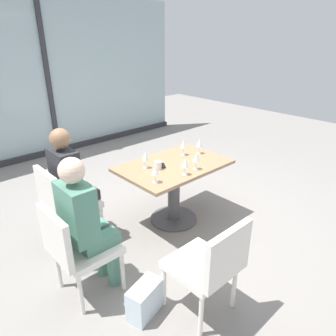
{
  "coord_description": "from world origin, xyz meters",
  "views": [
    {
      "loc": [
        -2.25,
        -2.33,
        2.09
      ],
      "look_at": [
        0.0,
        0.1,
        0.65
      ],
      "focal_mm": 33.35,
      "sensor_mm": 36.0,
      "label": 1
    }
  ],
  "objects_px": {
    "chair_side_end": "(76,247)",
    "chair_front_left": "(210,264)",
    "cell_phone_on_table": "(162,166)",
    "chair_far_left": "(64,201)",
    "handbag_1": "(145,300)",
    "person_far_left": "(72,180)",
    "wine_glass_2": "(196,158)",
    "wine_glass_1": "(145,157)",
    "person_side_end": "(85,220)",
    "wine_glass_0": "(185,163)",
    "wine_glass_3": "(155,170)",
    "coffee_cup": "(158,165)",
    "dining_table_main": "(174,180)",
    "wine_glass_5": "(183,145)",
    "handbag_0": "(93,249)",
    "wine_glass_4": "(199,143)"
  },
  "relations": [
    {
      "from": "chair_side_end",
      "to": "chair_front_left",
      "type": "distance_m",
      "value": 1.09
    },
    {
      "from": "cell_phone_on_table",
      "to": "chair_far_left",
      "type": "bearing_deg",
      "value": -170.1
    },
    {
      "from": "handbag_1",
      "to": "person_far_left",
      "type": "bearing_deg",
      "value": 70.79
    },
    {
      "from": "chair_front_left",
      "to": "wine_glass_2",
      "type": "relative_size",
      "value": 4.7
    },
    {
      "from": "wine_glass_1",
      "to": "person_side_end",
      "type": "bearing_deg",
      "value": -155.75
    },
    {
      "from": "wine_glass_2",
      "to": "wine_glass_1",
      "type": "bearing_deg",
      "value": 133.67
    },
    {
      "from": "wine_glass_0",
      "to": "cell_phone_on_table",
      "type": "bearing_deg",
      "value": 93.86
    },
    {
      "from": "wine_glass_2",
      "to": "cell_phone_on_table",
      "type": "relative_size",
      "value": 1.28
    },
    {
      "from": "wine_glass_3",
      "to": "cell_phone_on_table",
      "type": "relative_size",
      "value": 1.28
    },
    {
      "from": "chair_far_left",
      "to": "coffee_cup",
      "type": "distance_m",
      "value": 1.04
    },
    {
      "from": "dining_table_main",
      "to": "chair_front_left",
      "type": "bearing_deg",
      "value": -122.45
    },
    {
      "from": "person_far_left",
      "to": "wine_glass_5",
      "type": "bearing_deg",
      "value": -14.34
    },
    {
      "from": "wine_glass_5",
      "to": "handbag_1",
      "type": "height_order",
      "value": "wine_glass_5"
    },
    {
      "from": "wine_glass_0",
      "to": "wine_glass_1",
      "type": "xyz_separation_m",
      "value": [
        -0.19,
        0.42,
        0.0
      ]
    },
    {
      "from": "chair_side_end",
      "to": "wine_glass_5",
      "type": "bearing_deg",
      "value": 14.8
    },
    {
      "from": "dining_table_main",
      "to": "chair_front_left",
      "type": "relative_size",
      "value": 1.4
    },
    {
      "from": "person_side_end",
      "to": "wine_glass_3",
      "type": "relative_size",
      "value": 6.81
    },
    {
      "from": "chair_far_left",
      "to": "chair_front_left",
      "type": "bearing_deg",
      "value": -77.26
    },
    {
      "from": "chair_far_left",
      "to": "chair_side_end",
      "type": "xyz_separation_m",
      "value": [
        -0.27,
        -0.77,
        0.0
      ]
    },
    {
      "from": "handbag_1",
      "to": "wine_glass_3",
      "type": "bearing_deg",
      "value": 29.19
    },
    {
      "from": "wine_glass_5",
      "to": "handbag_0",
      "type": "bearing_deg",
      "value": -174.21
    },
    {
      "from": "wine_glass_5",
      "to": "cell_phone_on_table",
      "type": "xyz_separation_m",
      "value": [
        -0.42,
        -0.08,
        -0.13
      ]
    },
    {
      "from": "wine_glass_3",
      "to": "wine_glass_5",
      "type": "height_order",
      "value": "same"
    },
    {
      "from": "coffee_cup",
      "to": "wine_glass_2",
      "type": "bearing_deg",
      "value": -42.91
    },
    {
      "from": "chair_far_left",
      "to": "person_far_left",
      "type": "bearing_deg",
      "value": -0.0
    },
    {
      "from": "wine_glass_3",
      "to": "handbag_0",
      "type": "height_order",
      "value": "wine_glass_3"
    },
    {
      "from": "dining_table_main",
      "to": "wine_glass_0",
      "type": "xyz_separation_m",
      "value": [
        -0.11,
        -0.28,
        0.33
      ]
    },
    {
      "from": "dining_table_main",
      "to": "wine_glass_4",
      "type": "relative_size",
      "value": 6.6
    },
    {
      "from": "wine_glass_3",
      "to": "coffee_cup",
      "type": "distance_m",
      "value": 0.34
    },
    {
      "from": "wine_glass_3",
      "to": "wine_glass_5",
      "type": "bearing_deg",
      "value": 25.04
    },
    {
      "from": "dining_table_main",
      "to": "wine_glass_5",
      "type": "distance_m",
      "value": 0.45
    },
    {
      "from": "coffee_cup",
      "to": "wine_glass_0",
      "type": "bearing_deg",
      "value": -69.45
    },
    {
      "from": "handbag_0",
      "to": "chair_front_left",
      "type": "bearing_deg",
      "value": -73.59
    },
    {
      "from": "chair_far_left",
      "to": "wine_glass_2",
      "type": "bearing_deg",
      "value": -31.27
    },
    {
      "from": "wine_glass_2",
      "to": "wine_glass_3",
      "type": "xyz_separation_m",
      "value": [
        -0.53,
        0.05,
        0.0
      ]
    },
    {
      "from": "chair_far_left",
      "to": "person_side_end",
      "type": "relative_size",
      "value": 0.69
    },
    {
      "from": "person_side_end",
      "to": "chair_far_left",
      "type": "bearing_deg",
      "value": 78.02
    },
    {
      "from": "wine_glass_0",
      "to": "wine_glass_3",
      "type": "distance_m",
      "value": 0.35
    },
    {
      "from": "person_side_end",
      "to": "handbag_0",
      "type": "height_order",
      "value": "person_side_end"
    },
    {
      "from": "dining_table_main",
      "to": "chair_far_left",
      "type": "xyz_separation_m",
      "value": [
        -1.12,
        0.46,
        -0.03
      ]
    },
    {
      "from": "dining_table_main",
      "to": "person_far_left",
      "type": "xyz_separation_m",
      "value": [
        -1.02,
        0.46,
        0.17
      ]
    },
    {
      "from": "cell_phone_on_table",
      "to": "handbag_0",
      "type": "relative_size",
      "value": 0.48
    },
    {
      "from": "person_far_left",
      "to": "wine_glass_3",
      "type": "xyz_separation_m",
      "value": [
        0.56,
        -0.68,
        0.16
      ]
    },
    {
      "from": "wine_glass_3",
      "to": "person_far_left",
      "type": "bearing_deg",
      "value": 129.45
    },
    {
      "from": "wine_glass_1",
      "to": "coffee_cup",
      "type": "xyz_separation_m",
      "value": [
        0.08,
        -0.12,
        -0.09
      ]
    },
    {
      "from": "wine_glass_3",
      "to": "handbag_1",
      "type": "bearing_deg",
      "value": -136.44
    },
    {
      "from": "chair_front_left",
      "to": "handbag_1",
      "type": "bearing_deg",
      "value": 137.98
    },
    {
      "from": "chair_far_left",
      "to": "wine_glass_0",
      "type": "height_order",
      "value": "wine_glass_0"
    },
    {
      "from": "dining_table_main",
      "to": "chair_far_left",
      "type": "distance_m",
      "value": 1.22
    },
    {
      "from": "wine_glass_1",
      "to": "cell_phone_on_table",
      "type": "relative_size",
      "value": 1.28
    }
  ]
}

